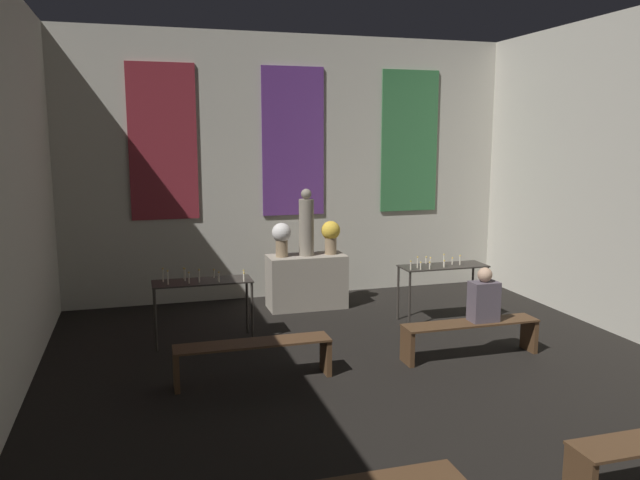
% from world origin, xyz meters
% --- Properties ---
extents(wall_back, '(8.10, 0.16, 4.57)m').
position_xyz_m(wall_back, '(0.00, 11.73, 2.31)').
color(wall_back, beige).
rests_on(wall_back, ground_plane).
extents(altar, '(1.29, 0.58, 0.89)m').
position_xyz_m(altar, '(0.00, 10.78, 0.44)').
color(altar, gray).
rests_on(altar, ground_plane).
extents(statue, '(0.25, 0.25, 1.10)m').
position_xyz_m(statue, '(0.00, 10.78, 1.40)').
color(statue, gray).
rests_on(statue, altar).
extents(flower_vase_left, '(0.32, 0.32, 0.56)m').
position_xyz_m(flower_vase_left, '(-0.42, 10.78, 1.22)').
color(flower_vase_left, '#937A5B').
rests_on(flower_vase_left, altar).
extents(flower_vase_right, '(0.32, 0.32, 0.56)m').
position_xyz_m(flower_vase_right, '(0.42, 10.78, 1.22)').
color(flower_vase_right, '#937A5B').
rests_on(flower_vase_right, altar).
extents(candle_rack_left, '(1.36, 0.49, 1.07)m').
position_xyz_m(candle_rack_left, '(-1.84, 9.49, 0.76)').
color(candle_rack_left, '#332D28').
rests_on(candle_rack_left, ground_plane).
extents(candle_rack_right, '(1.36, 0.49, 1.07)m').
position_xyz_m(candle_rack_right, '(1.83, 9.49, 0.76)').
color(candle_rack_right, '#332D28').
rests_on(candle_rack_right, ground_plane).
extents(pew_back_left, '(1.83, 0.36, 0.47)m').
position_xyz_m(pew_back_left, '(-1.42, 7.90, 0.34)').
color(pew_back_left, '#4C331E').
rests_on(pew_back_left, ground_plane).
extents(pew_back_right, '(1.83, 0.36, 0.47)m').
position_xyz_m(pew_back_right, '(1.42, 7.90, 0.34)').
color(pew_back_right, '#4C331E').
rests_on(pew_back_right, ground_plane).
extents(person_seated, '(0.36, 0.24, 0.71)m').
position_xyz_m(person_seated, '(1.60, 7.90, 0.78)').
color(person_seated, '#564C56').
rests_on(person_seated, pew_back_right).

